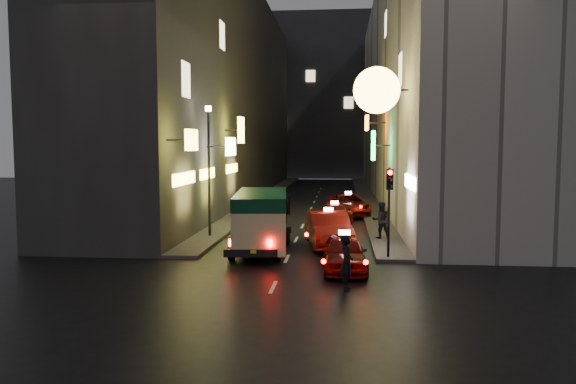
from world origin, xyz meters
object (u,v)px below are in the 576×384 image
(taxi_near, at_px, (344,250))
(pedestrian_crossing, at_px, (347,259))
(traffic_light, at_px, (389,193))
(minibus, at_px, (262,215))
(lamp_post, at_px, (209,162))

(taxi_near, xyz_separation_m, pedestrian_crossing, (0.06, -2.73, 0.23))
(pedestrian_crossing, xyz_separation_m, traffic_light, (1.68, 4.61, 1.70))
(minibus, bearing_deg, pedestrian_crossing, -59.36)
(pedestrian_crossing, distance_m, lamp_post, 11.56)
(taxi_near, xyz_separation_m, lamp_post, (-6.47, 6.41, 2.96))
(minibus, height_order, lamp_post, lamp_post)
(pedestrian_crossing, relative_size, lamp_post, 0.32)
(traffic_light, relative_size, lamp_post, 0.56)
(minibus, relative_size, lamp_post, 0.98)
(taxi_near, distance_m, traffic_light, 3.20)
(taxi_near, relative_size, pedestrian_crossing, 2.45)
(minibus, relative_size, traffic_light, 1.74)
(minibus, height_order, traffic_light, traffic_light)
(minibus, relative_size, taxi_near, 1.25)
(minibus, distance_m, lamp_post, 4.87)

